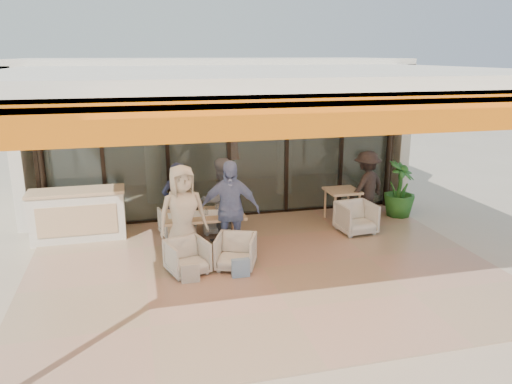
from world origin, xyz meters
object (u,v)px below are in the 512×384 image
at_px(dining_table, 203,216).
at_px(standing_woman, 366,187).
at_px(side_table, 342,194).
at_px(diner_navy, 178,204).
at_px(diner_cream, 183,215).
at_px(chair_far_right, 217,218).
at_px(chair_near_left, 187,255).
at_px(diner_periwinkle, 230,210).
at_px(chair_far_left, 177,221).
at_px(host_counter, 78,215).
at_px(side_chair, 356,216).
at_px(potted_palm, 400,189).
at_px(chair_near_right, 236,250).
at_px(diner_grey, 221,200).

height_order(dining_table, standing_woman, standing_woman).
relative_size(dining_table, side_table, 2.01).
height_order(diner_navy, diner_cream, diner_cream).
bearing_deg(chair_far_right, chair_near_left, 70.92).
bearing_deg(diner_periwinkle, dining_table, 144.95).
bearing_deg(standing_woman, diner_periwinkle, -3.69).
bearing_deg(standing_woman, diner_cream, -7.75).
height_order(chair_far_left, chair_near_left, chair_near_left).
bearing_deg(diner_navy, diner_periwinkle, 127.83).
height_order(host_counter, chair_near_left, host_counter).
height_order(side_chair, potted_palm, potted_palm).
distance_m(host_counter, chair_far_left, 1.95).
xyz_separation_m(host_counter, diner_periwinkle, (2.76, -1.65, 0.39)).
height_order(chair_far_right, potted_palm, potted_palm).
distance_m(chair_near_right, diner_navy, 1.70).
xyz_separation_m(host_counter, chair_far_left, (1.92, -0.25, -0.20)).
bearing_deg(chair_far_left, host_counter, -19.08).
height_order(dining_table, chair_far_right, dining_table).
bearing_deg(chair_far_left, dining_table, 101.91).
relative_size(diner_grey, diner_periwinkle, 0.92).
relative_size(diner_navy, standing_woman, 1.04).
bearing_deg(chair_far_right, side_table, -175.31).
distance_m(chair_near_right, side_chair, 3.03).
xyz_separation_m(diner_navy, diner_periwinkle, (0.84, -0.90, 0.09)).
bearing_deg(host_counter, chair_far_right, -5.18).
distance_m(chair_near_left, chair_near_right, 0.84).
height_order(chair_far_right, chair_near_right, chair_near_right).
bearing_deg(standing_woman, chair_near_right, 3.31).
xyz_separation_m(diner_cream, standing_woman, (4.18, 1.33, -0.10)).
height_order(chair_near_left, side_table, side_table).
distance_m(chair_far_left, standing_woman, 4.21).
height_order(chair_far_left, diner_grey, diner_grey).
bearing_deg(dining_table, chair_far_right, 65.59).
height_order(standing_woman, potted_palm, standing_woman).
xyz_separation_m(chair_far_right, side_chair, (2.81, -0.75, 0.06)).
distance_m(chair_near_left, potted_palm, 5.44).
distance_m(chair_far_right, diner_cream, 1.73).
height_order(diner_cream, side_chair, diner_cream).
height_order(chair_near_right, diner_periwinkle, diner_periwinkle).
bearing_deg(dining_table, side_table, 16.20).
xyz_separation_m(diner_periwinkle, side_table, (2.81, 1.40, -0.28)).
height_order(host_counter, diner_grey, diner_grey).
bearing_deg(chair_near_right, diner_cream, 170.92).
bearing_deg(diner_navy, host_counter, -26.54).
height_order(dining_table, chair_near_right, dining_table).
xyz_separation_m(host_counter, side_table, (5.57, -0.25, 0.11)).
bearing_deg(standing_woman, dining_table, -12.35).
bearing_deg(diner_periwinkle, diner_grey, 101.75).
bearing_deg(chair_near_right, diner_periwinkle, 111.68).
bearing_deg(dining_table, host_counter, 152.88).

